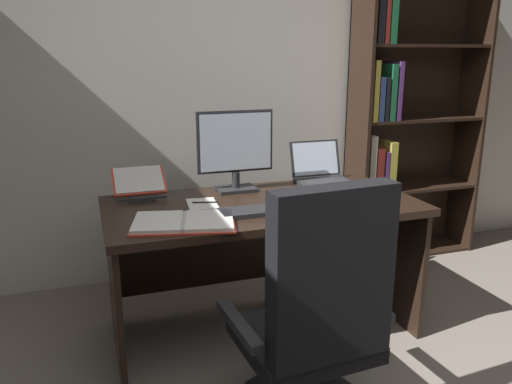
{
  "coord_description": "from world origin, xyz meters",
  "views": [
    {
      "loc": [
        -1.08,
        -1.17,
        1.51
      ],
      "look_at": [
        -0.27,
        1.21,
        0.82
      ],
      "focal_mm": 35.81,
      "sensor_mm": 36.0,
      "label": 1
    }
  ],
  "objects_px": {
    "reading_stand_with_book": "(139,184)",
    "monitor": "(235,151)",
    "desk": "(257,234)",
    "keyboard": "(262,211)",
    "pen": "(206,202)",
    "office_chair": "(314,334)",
    "laptop": "(322,174)",
    "open_binder": "(184,222)",
    "bookshelf": "(400,130)",
    "computer_mouse": "(317,203)",
    "notepad": "(202,204)"
  },
  "relations": [
    {
      "from": "reading_stand_with_book",
      "to": "monitor",
      "type": "bearing_deg",
      "value": -5.43
    },
    {
      "from": "desk",
      "to": "keyboard",
      "type": "xyz_separation_m",
      "value": [
        -0.06,
        -0.25,
        0.22
      ]
    },
    {
      "from": "monitor",
      "to": "pen",
      "type": "distance_m",
      "value": 0.39
    },
    {
      "from": "monitor",
      "to": "reading_stand_with_book",
      "type": "xyz_separation_m",
      "value": [
        -0.54,
        0.05,
        -0.16
      ]
    },
    {
      "from": "office_chair",
      "to": "keyboard",
      "type": "relative_size",
      "value": 2.56
    },
    {
      "from": "laptop",
      "to": "open_binder",
      "type": "bearing_deg",
      "value": -151.86
    },
    {
      "from": "desk",
      "to": "monitor",
      "type": "bearing_deg",
      "value": 107.93
    },
    {
      "from": "bookshelf",
      "to": "computer_mouse",
      "type": "xyz_separation_m",
      "value": [
        -1.11,
        -0.93,
        -0.2
      ]
    },
    {
      "from": "office_chair",
      "to": "keyboard",
      "type": "distance_m",
      "value": 0.73
    },
    {
      "from": "office_chair",
      "to": "laptop",
      "type": "distance_m",
      "value": 1.3
    },
    {
      "from": "monitor",
      "to": "computer_mouse",
      "type": "distance_m",
      "value": 0.58
    },
    {
      "from": "reading_stand_with_book",
      "to": "notepad",
      "type": "bearing_deg",
      "value": -44.23
    },
    {
      "from": "keyboard",
      "to": "reading_stand_with_book",
      "type": "height_order",
      "value": "reading_stand_with_book"
    },
    {
      "from": "notepad",
      "to": "monitor",
      "type": "bearing_deg",
      "value": 42.37
    },
    {
      "from": "desk",
      "to": "bookshelf",
      "type": "bearing_deg",
      "value": 26.89
    },
    {
      "from": "bookshelf",
      "to": "office_chair",
      "type": "distance_m",
      "value": 2.2
    },
    {
      "from": "desk",
      "to": "pen",
      "type": "height_order",
      "value": "pen"
    },
    {
      "from": "office_chair",
      "to": "keyboard",
      "type": "height_order",
      "value": "office_chair"
    },
    {
      "from": "keyboard",
      "to": "computer_mouse",
      "type": "distance_m",
      "value": 0.3
    },
    {
      "from": "monitor",
      "to": "open_binder",
      "type": "bearing_deg",
      "value": -128.58
    },
    {
      "from": "open_binder",
      "to": "keyboard",
      "type": "bearing_deg",
      "value": 20.58
    },
    {
      "from": "keyboard",
      "to": "open_binder",
      "type": "distance_m",
      "value": 0.4
    },
    {
      "from": "keyboard",
      "to": "notepad",
      "type": "distance_m",
      "value": 0.33
    },
    {
      "from": "bookshelf",
      "to": "open_binder",
      "type": "distance_m",
      "value": 2.07
    },
    {
      "from": "laptop",
      "to": "reading_stand_with_book",
      "type": "height_order",
      "value": "laptop"
    },
    {
      "from": "open_binder",
      "to": "notepad",
      "type": "xyz_separation_m",
      "value": [
        0.15,
        0.27,
        -0.01
      ]
    },
    {
      "from": "reading_stand_with_book",
      "to": "office_chair",
      "type": "bearing_deg",
      "value": -65.87
    },
    {
      "from": "keyboard",
      "to": "notepad",
      "type": "bearing_deg",
      "value": 138.24
    },
    {
      "from": "office_chair",
      "to": "reading_stand_with_book",
      "type": "distance_m",
      "value": 1.33
    },
    {
      "from": "desk",
      "to": "laptop",
      "type": "bearing_deg",
      "value": 22.83
    },
    {
      "from": "desk",
      "to": "laptop",
      "type": "height_order",
      "value": "laptop"
    },
    {
      "from": "monitor",
      "to": "laptop",
      "type": "bearing_deg",
      "value": 0.63
    },
    {
      "from": "notepad",
      "to": "pen",
      "type": "distance_m",
      "value": 0.02
    },
    {
      "from": "office_chair",
      "to": "bookshelf",
      "type": "bearing_deg",
      "value": 44.2
    },
    {
      "from": "bookshelf",
      "to": "notepad",
      "type": "relative_size",
      "value": 9.95
    },
    {
      "from": "bookshelf",
      "to": "office_chair",
      "type": "bearing_deg",
      "value": -131.72
    },
    {
      "from": "pen",
      "to": "computer_mouse",
      "type": "bearing_deg",
      "value": -22.82
    },
    {
      "from": "desk",
      "to": "keyboard",
      "type": "bearing_deg",
      "value": -104.2
    },
    {
      "from": "office_chair",
      "to": "laptop",
      "type": "relative_size",
      "value": 3.31
    },
    {
      "from": "laptop",
      "to": "notepad",
      "type": "bearing_deg",
      "value": -163.67
    },
    {
      "from": "desk",
      "to": "notepad",
      "type": "relative_size",
      "value": 7.8
    },
    {
      "from": "notepad",
      "to": "office_chair",
      "type": "bearing_deg",
      "value": -75.14
    },
    {
      "from": "desk",
      "to": "monitor",
      "type": "relative_size",
      "value": 3.59
    },
    {
      "from": "desk",
      "to": "bookshelf",
      "type": "distance_m",
      "value": 1.57
    },
    {
      "from": "monitor",
      "to": "reading_stand_with_book",
      "type": "height_order",
      "value": "monitor"
    },
    {
      "from": "reading_stand_with_book",
      "to": "desk",
      "type": "bearing_deg",
      "value": -22.52
    },
    {
      "from": "office_chair",
      "to": "reading_stand_with_book",
      "type": "bearing_deg",
      "value": 110.04
    },
    {
      "from": "pen",
      "to": "keyboard",
      "type": "bearing_deg",
      "value": -44.15
    },
    {
      "from": "office_chair",
      "to": "open_binder",
      "type": "bearing_deg",
      "value": 118.06
    },
    {
      "from": "reading_stand_with_book",
      "to": "laptop",
      "type": "bearing_deg",
      "value": -2.37
    }
  ]
}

